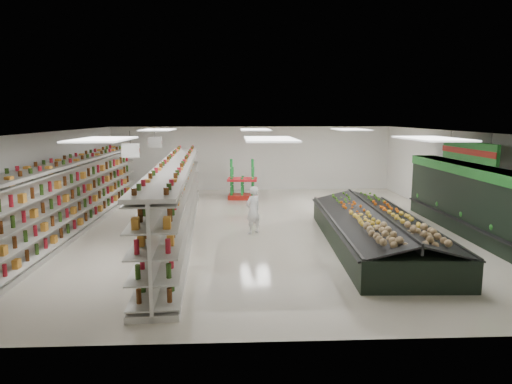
{
  "coord_description": "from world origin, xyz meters",
  "views": [
    {
      "loc": [
        -0.85,
        -15.05,
        3.7
      ],
      "look_at": [
        -0.14,
        0.22,
        1.16
      ],
      "focal_mm": 32.0,
      "sensor_mm": 36.0,
      "label": 1
    }
  ],
  "objects_px": {
    "produce_island": "(375,229)",
    "shopper_background": "(161,187)",
    "gondola_center": "(177,201)",
    "gondola_left": "(73,198)",
    "soda_endcap": "(242,181)",
    "shopper_main": "(253,210)"
  },
  "relations": [
    {
      "from": "gondola_center",
      "to": "produce_island",
      "type": "bearing_deg",
      "value": -20.23
    },
    {
      "from": "gondola_center",
      "to": "soda_endcap",
      "type": "bearing_deg",
      "value": 67.05
    },
    {
      "from": "gondola_left",
      "to": "shopper_main",
      "type": "relative_size",
      "value": 8.7
    },
    {
      "from": "shopper_main",
      "to": "shopper_background",
      "type": "xyz_separation_m",
      "value": [
        -3.52,
        3.79,
        0.17
      ]
    },
    {
      "from": "gondola_center",
      "to": "produce_island",
      "type": "relative_size",
      "value": 1.77
    },
    {
      "from": "gondola_center",
      "to": "shopper_background",
      "type": "height_order",
      "value": "gondola_center"
    },
    {
      "from": "gondola_left",
      "to": "gondola_center",
      "type": "bearing_deg",
      "value": -8.87
    },
    {
      "from": "produce_island",
      "to": "shopper_main",
      "type": "bearing_deg",
      "value": 155.01
    },
    {
      "from": "soda_endcap",
      "to": "shopper_main",
      "type": "relative_size",
      "value": 1.1
    },
    {
      "from": "gondola_left",
      "to": "soda_endcap",
      "type": "bearing_deg",
      "value": 44.31
    },
    {
      "from": "gondola_left",
      "to": "gondola_center",
      "type": "relative_size",
      "value": 1.0
    },
    {
      "from": "gondola_center",
      "to": "shopper_main",
      "type": "distance_m",
      "value": 2.45
    },
    {
      "from": "gondola_center",
      "to": "soda_endcap",
      "type": "height_order",
      "value": "gondola_center"
    },
    {
      "from": "shopper_background",
      "to": "gondola_center",
      "type": "bearing_deg",
      "value": -135.84
    },
    {
      "from": "soda_endcap",
      "to": "shopper_background",
      "type": "distance_m",
      "value": 4.08
    },
    {
      "from": "gondola_center",
      "to": "produce_island",
      "type": "height_order",
      "value": "gondola_center"
    },
    {
      "from": "gondola_center",
      "to": "shopper_background",
      "type": "relative_size",
      "value": 7.08
    },
    {
      "from": "produce_island",
      "to": "soda_endcap",
      "type": "relative_size",
      "value": 4.45
    },
    {
      "from": "produce_island",
      "to": "shopper_background",
      "type": "height_order",
      "value": "shopper_background"
    },
    {
      "from": "gondola_left",
      "to": "shopper_background",
      "type": "relative_size",
      "value": 7.12
    },
    {
      "from": "gondola_center",
      "to": "produce_island",
      "type": "distance_m",
      "value": 6.18
    },
    {
      "from": "gondola_left",
      "to": "shopper_background",
      "type": "height_order",
      "value": "gondola_left"
    }
  ]
}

